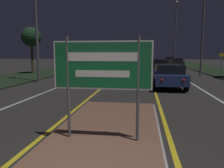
{
  "coord_description": "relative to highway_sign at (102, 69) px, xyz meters",
  "views": [
    {
      "loc": [
        0.88,
        -2.79,
        2.01
      ],
      "look_at": [
        0.0,
        3.37,
        1.15
      ],
      "focal_mm": 35.0,
      "sensor_mm": 36.0,
      "label": 1
    }
  ],
  "objects": [
    {
      "name": "highway_sign",
      "position": [
        0.0,
        0.0,
        0.0
      ],
      "size": [
        2.17,
        0.07,
        2.29
      ],
      "color": "#56565B",
      "rests_on": "median_island"
    },
    {
      "name": "lane_line_white_left",
      "position": [
        -4.2,
        23.13,
        -1.68
      ],
      "size": [
        0.12,
        70.0,
        0.01
      ],
      "color": "silver",
      "rests_on": "ground_plane"
    },
    {
      "name": "roadside_palm_left",
      "position": [
        -10.03,
        15.77,
        1.92
      ],
      "size": [
        1.9,
        1.9,
        4.52
      ],
      "color": "#4C3823",
      "rests_on": "verge_left"
    },
    {
      "name": "verge_left",
      "position": [
        -9.5,
        18.13,
        -1.64
      ],
      "size": [
        5.0,
        100.0,
        0.08
      ],
      "color": "black",
      "rests_on": "ground_plane"
    },
    {
      "name": "car_approaching_0",
      "position": [
        -2.69,
        9.91,
        -0.91
      ],
      "size": [
        2.02,
        4.44,
        1.46
      ],
      "color": "#B7B7BC",
      "rests_on": "ground_plane"
    },
    {
      "name": "streetlight_right_far",
      "position": [
        6.35,
        35.25,
        4.79
      ],
      "size": [
        0.46,
        0.46,
        10.97
      ],
      "color": "#56565B",
      "rests_on": "ground_plane"
    },
    {
      "name": "car_receding_3",
      "position": [
        5.68,
        36.85,
        -0.93
      ],
      "size": [
        2.0,
        4.37,
        1.46
      ],
      "color": "maroon",
      "rests_on": "ground_plane"
    },
    {
      "name": "car_receding_0",
      "position": [
        2.39,
        8.68,
        -0.95
      ],
      "size": [
        1.86,
        4.26,
        1.39
      ],
      "color": "navy",
      "rests_on": "ground_plane"
    },
    {
      "name": "edge_line_white_left",
      "position": [
        -7.2,
        23.13,
        -1.68
      ],
      "size": [
        0.1,
        70.0,
        0.01
      ],
      "color": "silver",
      "rests_on": "ground_plane"
    },
    {
      "name": "centre_line_yellow_right",
      "position": [
        1.54,
        23.13,
        -1.68
      ],
      "size": [
        0.12,
        70.0,
        0.01
      ],
      "color": "gold",
      "rests_on": "ground_plane"
    },
    {
      "name": "car_receding_1",
      "position": [
        2.4,
        16.54,
        -0.88
      ],
      "size": [
        1.85,
        4.36,
        1.52
      ],
      "color": "black",
      "rests_on": "ground_plane"
    },
    {
      "name": "car_approaching_1",
      "position": [
        -2.63,
        25.39,
        -0.89
      ],
      "size": [
        2.01,
        4.05,
        1.5
      ],
      "color": "silver",
      "rests_on": "ground_plane"
    },
    {
      "name": "lane_line_white_right",
      "position": [
        4.2,
        23.13,
        -1.68
      ],
      "size": [
        0.12,
        70.0,
        0.01
      ],
      "color": "silver",
      "rests_on": "ground_plane"
    },
    {
      "name": "median_island",
      "position": [
        0.0,
        0.0,
        -1.64
      ],
      "size": [
        2.7,
        7.56,
        0.1
      ],
      "color": "#999993",
      "rests_on": "ground_plane"
    },
    {
      "name": "edge_line_white_right",
      "position": [
        7.2,
        23.13,
        -1.68
      ],
      "size": [
        0.1,
        70.0,
        0.01
      ],
      "color": "silver",
      "rests_on": "ground_plane"
    },
    {
      "name": "warning_sign",
      "position": [
        9.44,
        21.05,
        -0.33
      ],
      "size": [
        0.6,
        0.06,
        2.1
      ],
      "color": "#56565B",
      "rests_on": "verge_right"
    },
    {
      "name": "streetlight_right_near",
      "position": [
        6.22,
        16.78,
        4.08
      ],
      "size": [
        0.46,
        0.46,
        9.53
      ],
      "color": "#56565B",
      "rests_on": "ground_plane"
    },
    {
      "name": "car_receding_2",
      "position": [
        5.77,
        29.4,
        -0.96
      ],
      "size": [
        1.99,
        4.13,
        1.36
      ],
      "color": "black",
      "rests_on": "ground_plane"
    },
    {
      "name": "centre_line_yellow_left",
      "position": [
        -1.54,
        23.13,
        -1.68
      ],
      "size": [
        0.12,
        70.0,
        0.01
      ],
      "color": "gold",
      "rests_on": "ground_plane"
    }
  ]
}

